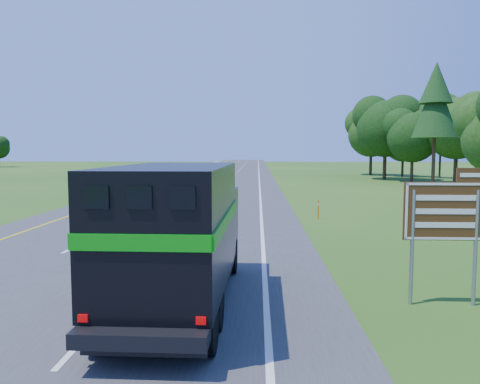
% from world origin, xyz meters
% --- Properties ---
extents(road, '(15.00, 260.00, 0.04)m').
position_xyz_m(road, '(0.00, 50.00, 0.02)').
color(road, '#38383A').
rests_on(road, ground).
extents(lane_markings, '(11.15, 260.00, 0.01)m').
position_xyz_m(lane_markings, '(0.00, 50.00, 0.04)').
color(lane_markings, yellow).
rests_on(lane_markings, road).
extents(horse_truck, '(2.58, 7.74, 3.40)m').
position_xyz_m(horse_truck, '(3.41, 3.95, 1.86)').
color(horse_truck, black).
rests_on(horse_truck, road).
extents(white_suv, '(3.20, 6.71, 1.85)m').
position_xyz_m(white_suv, '(-3.60, 38.38, 0.96)').
color(white_suv, silver).
rests_on(white_suv, road).
extents(far_car, '(2.39, 5.23, 1.74)m').
position_xyz_m(far_car, '(-3.51, 99.02, 0.91)').
color(far_car, silver).
rests_on(far_car, road).
extents(exit_sign, '(1.99, 0.11, 3.37)m').
position_xyz_m(exit_sign, '(9.85, 4.38, 2.19)').
color(exit_sign, gray).
rests_on(exit_sign, ground).
extents(delineator, '(0.08, 0.05, 1.04)m').
position_xyz_m(delineator, '(8.63, 18.72, 0.56)').
color(delineator, orange).
rests_on(delineator, ground).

